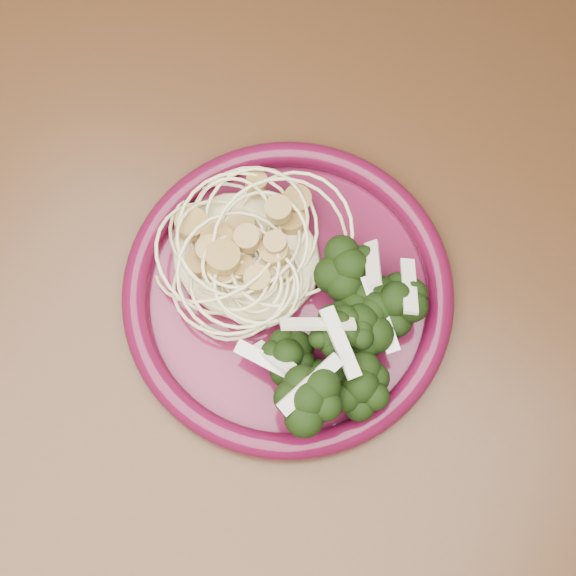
# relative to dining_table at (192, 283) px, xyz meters

# --- Properties ---
(dining_table) EXTENTS (1.20, 0.80, 0.75)m
(dining_table) POSITION_rel_dining_table_xyz_m (0.00, 0.00, 0.00)
(dining_table) COLOR #472814
(dining_table) RESTS_ON ground
(dinner_plate) EXTENTS (0.29, 0.29, 0.02)m
(dinner_plate) POSITION_rel_dining_table_xyz_m (0.09, 0.00, 0.11)
(dinner_plate) COLOR #530F28
(dinner_plate) RESTS_ON dining_table
(spaghetti_pile) EXTENTS (0.14, 0.12, 0.03)m
(spaghetti_pile) POSITION_rel_dining_table_xyz_m (0.05, 0.01, 0.12)
(spaghetti_pile) COLOR beige
(spaghetti_pile) RESTS_ON dinner_plate
(scallop_cluster) EXTENTS (0.14, 0.14, 0.04)m
(scallop_cluster) POSITION_rel_dining_table_xyz_m (0.05, 0.01, 0.15)
(scallop_cluster) COLOR #AA8A47
(scallop_cluster) RESTS_ON spaghetti_pile
(broccoli_pile) EXTENTS (0.12, 0.16, 0.05)m
(broccoli_pile) POSITION_rel_dining_table_xyz_m (0.14, -0.01, 0.13)
(broccoli_pile) COLOR black
(broccoli_pile) RESTS_ON dinner_plate
(onion_garnish) EXTENTS (0.08, 0.10, 0.05)m
(onion_garnish) POSITION_rel_dining_table_xyz_m (0.14, -0.01, 0.16)
(onion_garnish) COLOR beige
(onion_garnish) RESTS_ON broccoli_pile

